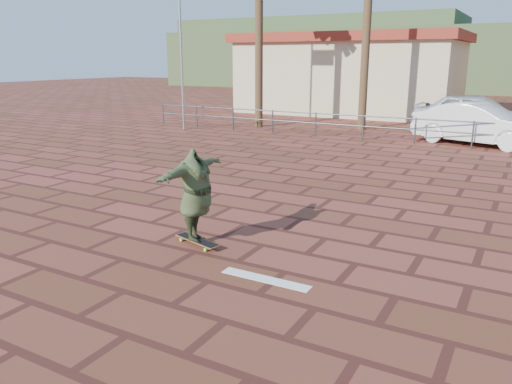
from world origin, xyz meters
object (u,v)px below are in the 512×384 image
Objects in this scene: skateboarder at (196,195)px; car_white at (479,124)px; car_silver at (476,114)px; longboard at (197,241)px.

car_white is at bearing -18.68° from skateboarder.
car_silver is at bearing 25.07° from car_white.
longboard is 13.91m from car_white.
longboard is 0.21× the size of car_white.
car_silver is (2.67, 16.33, -0.03)m from skateboarder.
car_silver is 1.08× the size of car_white.
car_silver reaches higher than longboard.
car_white is at bearing -164.14° from car_silver.
car_silver reaches higher than skateboarder.
car_white is (0.42, -2.79, -0.09)m from car_silver.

